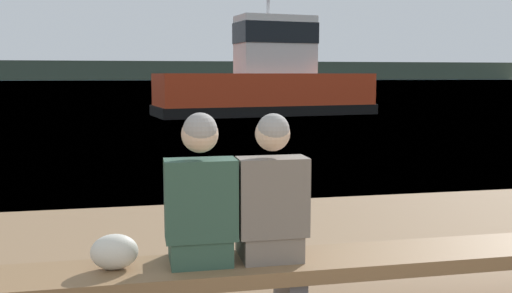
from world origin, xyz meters
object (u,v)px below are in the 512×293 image
object	(u,v)px
person_left	(200,198)
tugboat_red	(267,84)
bench_main	(290,270)
shopping_bag	(114,252)
person_right	(271,197)

from	to	relation	value
person_left	tugboat_red	distance (m)	19.67
bench_main	shopping_bag	world-z (taller)	shopping_bag
shopping_bag	bench_main	bearing A→B (deg)	-1.04
tugboat_red	bench_main	bearing A→B (deg)	159.03
bench_main	person_right	bearing A→B (deg)	178.34
person_left	person_right	world-z (taller)	person_left
tugboat_red	person_left	bearing A→B (deg)	157.38
shopping_bag	person_left	bearing A→B (deg)	-1.88
person_left	person_right	bearing A→B (deg)	0.10
person_left	shopping_bag	world-z (taller)	person_left
bench_main	tugboat_red	world-z (taller)	tugboat_red
person_left	tugboat_red	bearing A→B (deg)	75.96
person_left	shopping_bag	distance (m)	0.61
bench_main	person_left	size ratio (longest dim) A/B	6.83
person_right	tugboat_red	bearing A→B (deg)	77.24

